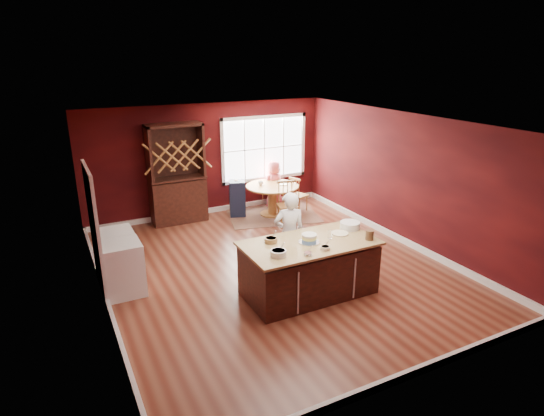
{
  "coord_description": "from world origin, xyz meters",
  "views": [
    {
      "loc": [
        -3.5,
        -6.83,
        3.82
      ],
      "look_at": [
        0.14,
        0.35,
        1.05
      ],
      "focal_mm": 30.0,
      "sensor_mm": 36.0,
      "label": 1
    }
  ],
  "objects": [
    {
      "name": "dinner_plate",
      "position": [
        0.73,
        -1.02,
        0.93
      ],
      "size": [
        0.29,
        0.29,
        0.02
      ],
      "primitive_type": "cylinder",
      "color": "beige",
      "rests_on": "kitchen_island"
    },
    {
      "name": "seated_woman",
      "position": [
        1.62,
        3.15,
        0.61
      ],
      "size": [
        0.66,
        0.5,
        1.22
      ],
      "primitive_type": "imported",
      "rotation": [
        0.0,
        0.0,
        3.34
      ],
      "color": "#D0515B",
      "rests_on": "ground"
    },
    {
      "name": "chair_south",
      "position": [
        1.29,
        1.83,
        0.52
      ],
      "size": [
        0.52,
        0.51,
        1.04
      ],
      "primitive_type": null,
      "rotation": [
        0.0,
        0.0,
        -0.24
      ],
      "color": "brown",
      "rests_on": "ground"
    },
    {
      "name": "bowl_pink",
      "position": [
        -0.19,
        -1.51,
        0.94
      ],
      "size": [
        0.13,
        0.13,
        0.05
      ],
      "primitive_type": "cylinder",
      "color": "white",
      "rests_on": "kitchen_island"
    },
    {
      "name": "high_chair",
      "position": [
        0.52,
        2.96,
        0.46
      ],
      "size": [
        0.47,
        0.47,
        0.92
      ],
      "primitive_type": null,
      "rotation": [
        0.0,
        0.0,
        -0.32
      ],
      "color": "#181B30",
      "rests_on": "ground"
    },
    {
      "name": "stoneware_crock",
      "position": [
        1.01,
        -1.45,
        1.0
      ],
      "size": [
        0.14,
        0.14,
        0.16
      ],
      "primitive_type": "cylinder",
      "color": "brown",
      "rests_on": "kitchen_island"
    },
    {
      "name": "bowl_blue",
      "position": [
        -0.6,
        -1.33,
        0.97
      ],
      "size": [
        0.25,
        0.25,
        0.09
      ],
      "primitive_type": "cylinder",
      "color": "silver",
      "rests_on": "kitchen_island"
    },
    {
      "name": "table_cup",
      "position": [
        1.08,
        2.8,
        0.8
      ],
      "size": [
        0.13,
        0.13,
        0.1
      ],
      "primitive_type": "imported",
      "rotation": [
        0.0,
        0.0,
        -0.08
      ],
      "color": "white",
      "rests_on": "dining_table"
    },
    {
      "name": "toddler",
      "position": [
        0.56,
        2.98,
        0.81
      ],
      "size": [
        0.18,
        0.14,
        0.26
      ],
      "primitive_type": null,
      "color": "#8CA5BF",
      "rests_on": "high_chair"
    },
    {
      "name": "rug",
      "position": [
        1.31,
        2.63,
        0.01
      ],
      "size": [
        2.47,
        2.11,
        0.01
      ],
      "primitive_type": "cube",
      "rotation": [
        0.0,
        0.0,
        -0.23
      ],
      "color": "brown",
      "rests_on": "ground"
    },
    {
      "name": "bowl_olive",
      "position": [
        0.15,
        -1.46,
        0.95
      ],
      "size": [
        0.15,
        0.15,
        0.06
      ],
      "primitive_type": "cylinder",
      "color": "white",
      "rests_on": "kitchen_island"
    },
    {
      "name": "window",
      "position": [
        1.5,
        3.47,
        1.5
      ],
      "size": [
        2.36,
        0.1,
        1.66
      ],
      "primitive_type": null,
      "color": "white",
      "rests_on": "room_shell"
    },
    {
      "name": "chair_north",
      "position": [
        1.67,
        3.46,
        0.47
      ],
      "size": [
        0.54,
        0.53,
        0.95
      ],
      "primitive_type": null,
      "rotation": [
        0.0,
        0.0,
        3.67
      ],
      "color": "olive",
      "rests_on": "ground"
    },
    {
      "name": "bowl_yellow",
      "position": [
        -0.47,
        -0.82,
        0.96
      ],
      "size": [
        0.21,
        0.21,
        0.08
      ],
      "primitive_type": "cylinder",
      "color": "olive",
      "rests_on": "kitchen_island"
    },
    {
      "name": "dining_table",
      "position": [
        1.31,
        2.63,
        0.53
      ],
      "size": [
        1.29,
        1.29,
        0.75
      ],
      "color": "#97602D",
      "rests_on": "ground"
    },
    {
      "name": "drinking_glass",
      "position": [
        0.46,
        -1.12,
        0.99
      ],
      "size": [
        0.07,
        0.07,
        0.14
      ],
      "primitive_type": "cylinder",
      "color": "silver",
      "rests_on": "kitchen_island"
    },
    {
      "name": "baker",
      "position": [
        0.13,
        -0.34,
        0.77
      ],
      "size": [
        0.64,
        0.51,
        1.55
      ],
      "primitive_type": "imported",
      "rotation": [
        0.0,
        0.0,
        2.88
      ],
      "color": "white",
      "rests_on": "ground"
    },
    {
      "name": "room_shell",
      "position": [
        0.0,
        0.0,
        1.35
      ],
      "size": [
        7.0,
        7.0,
        7.0
      ],
      "color": "brown",
      "rests_on": "ground"
    },
    {
      "name": "hutch",
      "position": [
        -0.87,
        3.22,
        1.16
      ],
      "size": [
        1.26,
        0.53,
        2.32
      ],
      "primitive_type": "cube",
      "color": "black",
      "rests_on": "ground"
    },
    {
      "name": "table_plate",
      "position": [
        1.58,
        2.58,
        0.76
      ],
      "size": [
        0.2,
        0.2,
        0.01
      ],
      "primitive_type": "cylinder",
      "color": "beige",
      "rests_on": "dining_table"
    },
    {
      "name": "dryer",
      "position": [
        -2.64,
        0.92,
        0.44
      ],
      "size": [
        0.61,
        0.59,
        0.89
      ],
      "primitive_type": "cube",
      "color": "white",
      "rests_on": "ground"
    },
    {
      "name": "chair_east",
      "position": [
        2.04,
        2.58,
        0.45
      ],
      "size": [
        0.47,
        0.48,
        0.9
      ],
      "primitive_type": null,
      "rotation": [
        0.0,
        0.0,
        1.91
      ],
      "color": "olive",
      "rests_on": "ground"
    },
    {
      "name": "washer",
      "position": [
        -2.64,
        0.28,
        0.45
      ],
      "size": [
        0.62,
        0.6,
        0.9
      ],
      "primitive_type": "cube",
      "color": "silver",
      "rests_on": "ground"
    },
    {
      "name": "white_tub",
      "position": [
        1.03,
        -0.9,
        0.98
      ],
      "size": [
        0.34,
        0.34,
        0.12
      ],
      "primitive_type": "cylinder",
      "color": "silver",
      "rests_on": "kitchen_island"
    },
    {
      "name": "layer_cake",
      "position": [
        0.08,
        -1.1,
        0.99
      ],
      "size": [
        0.34,
        0.34,
        0.14
      ],
      "primitive_type": null,
      "color": "silver",
      "rests_on": "kitchen_island"
    },
    {
      "name": "kitchen_island",
      "position": [
        0.09,
        -1.1,
        0.44
      ],
      "size": [
        2.18,
        1.14,
        0.92
      ],
      "color": "#461C14",
      "rests_on": "ground"
    },
    {
      "name": "doorway",
      "position": [
        -2.97,
        0.6,
        1.02
      ],
      "size": [
        0.08,
        1.26,
        2.13
      ],
      "primitive_type": null,
      "color": "white",
      "rests_on": "room_shell"
    }
  ]
}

